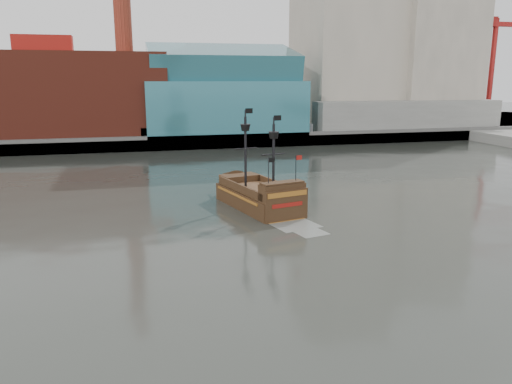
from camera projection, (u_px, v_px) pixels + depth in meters
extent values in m
plane|color=#262824|center=(275.00, 292.00, 29.99)|extent=(400.00, 400.00, 0.00)
cube|color=slate|center=(164.00, 129.00, 116.67)|extent=(220.00, 60.00, 2.00)
cube|color=#4C4C49|center=(176.00, 143.00, 88.74)|extent=(220.00, 1.00, 2.60)
cube|color=maroon|center=(48.00, 95.00, 90.59)|extent=(42.00, 18.00, 15.00)
cube|color=#2C6A77|center=(223.00, 107.00, 96.95)|extent=(30.00, 16.00, 10.00)
cube|color=#AA9F8D|center=(348.00, 20.00, 109.58)|extent=(20.00, 22.00, 46.00)
cube|color=#A89E8D|center=(429.00, 39.00, 111.02)|extent=(18.00, 18.00, 38.00)
cube|color=#AA9F8D|center=(356.00, 16.00, 127.37)|extent=(24.00, 20.00, 52.00)
cube|color=slate|center=(408.00, 116.00, 102.75)|extent=(40.00, 6.00, 6.00)
cube|color=#2C6A77|center=(222.00, 65.00, 95.16)|extent=(28.00, 14.94, 8.78)
cube|color=slate|center=(480.00, 115.00, 125.41)|extent=(4.00, 4.00, 3.00)
cylinder|color=maroon|center=(486.00, 55.00, 122.16)|extent=(1.40, 1.40, 32.00)
cube|color=slate|center=(487.00, 112.00, 137.26)|extent=(4.00, 4.00, 3.00)
cylinder|color=maroon|center=(492.00, 69.00, 134.68)|extent=(1.40, 1.40, 26.00)
cube|color=maroon|center=(487.00, 22.00, 131.28)|extent=(5.00, 2.50, 2.50)
cube|color=black|center=(258.00, 202.00, 49.57)|extent=(6.83, 11.45, 2.32)
cube|color=#48311A|center=(258.00, 189.00, 49.28)|extent=(6.14, 10.30, 0.27)
cube|color=black|center=(239.00, 179.00, 52.90)|extent=(4.19, 2.96, 0.89)
cube|color=black|center=(282.00, 192.00, 45.12)|extent=(4.45, 2.37, 1.61)
cube|color=black|center=(287.00, 209.00, 44.73)|extent=(4.30, 1.23, 3.57)
cube|color=#93571C|center=(288.00, 194.00, 44.31)|extent=(3.92, 1.00, 0.45)
cube|color=maroon|center=(287.00, 205.00, 44.53)|extent=(3.05, 0.79, 0.36)
cylinder|color=black|center=(245.00, 152.00, 49.30)|extent=(0.30, 0.30, 6.96)
cylinder|color=black|center=(273.00, 158.00, 47.51)|extent=(0.30, 0.30, 6.42)
cone|color=black|center=(245.00, 128.00, 48.76)|extent=(1.18, 1.18, 0.62)
cone|color=black|center=(274.00, 135.00, 47.03)|extent=(1.18, 1.18, 0.62)
cube|color=black|center=(249.00, 111.00, 48.58)|extent=(0.79, 0.21, 0.49)
cube|color=black|center=(278.00, 118.00, 46.85)|extent=(0.79, 0.21, 0.49)
cube|color=gray|center=(295.00, 225.00, 43.68)|extent=(4.43, 4.00, 0.01)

